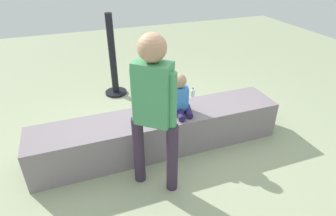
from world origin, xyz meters
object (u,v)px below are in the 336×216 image
Objects in this scene: water_bottle_far_side at (193,94)px; handbag_black_leather at (177,98)px; water_bottle_near_gift at (194,109)px; cake_box_white at (69,134)px; child_seated at (180,96)px; cake_plate at (164,118)px; gift_bag at (159,117)px; party_cup_red at (165,109)px; adult_standing at (154,104)px.

water_bottle_far_side is 0.65× the size of handbag_black_leather.
cake_box_white is at bearing 179.69° from water_bottle_near_gift.
child_seated is 2.16× the size of cake_plate.
gift_bag is 1.05× the size of cake_box_white.
gift_bag reaches higher than party_cup_red.
child_seated is 1.16m from handbag_black_leather.
cake_box_white is 0.96× the size of handbag_black_leather.
child_seated reaches higher than water_bottle_near_gift.
water_bottle_far_side is 2.19× the size of party_cup_red.
handbag_black_leather is at bearing 60.92° from cake_plate.
child_seated is at bearing -96.99° from party_cup_red.
handbag_black_leather is (1.66, 0.35, 0.06)m from cake_box_white.
handbag_black_leather is (0.46, 0.50, -0.03)m from gift_bag.
gift_bag is (0.39, 1.02, -0.81)m from adult_standing.
water_bottle_near_gift is (0.48, 0.60, -0.59)m from child_seated.
water_bottle_near_gift is at bearing -30.60° from party_cup_red.
water_bottle_far_side is at bearing 19.56° from party_cup_red.
gift_bag is at bearing 69.17° from adult_standing.
cake_box_white is at bearing 154.90° from child_seated.
gift_bag is 0.67m from handbag_black_leather.
adult_standing is 4.94× the size of cake_box_white.
water_bottle_near_gift is at bearing -70.62° from handbag_black_leather.
water_bottle_far_side is at bearing 11.70° from handbag_black_leather.
child_seated is 0.97m from water_bottle_near_gift.
cake_plate is 1.26m from handbag_black_leather.
child_seated reaches higher than handbag_black_leather.
water_bottle_far_side is at bearing 57.25° from child_seated.
gift_bag is at bearing 77.05° from cake_plate.
gift_bag is at bearing -143.75° from water_bottle_far_side.
child_seated is 0.30× the size of adult_standing.
water_bottle_far_side is at bearing 66.82° from water_bottle_near_gift.
cake_plate is 1.07m from water_bottle_near_gift.
gift_bag is 0.43m from party_cup_red.
child_seated is 2.35× the size of water_bottle_near_gift.
adult_standing reaches higher than gift_bag.
adult_standing is (-0.49, -0.55, 0.29)m from child_seated.
handbag_black_leather is (0.84, 1.51, -0.84)m from adult_standing.
party_cup_red is (0.21, 0.36, -0.11)m from gift_bag.
child_seated is 1.49× the size of cake_box_white.
cake_plate reaches higher than gift_bag.
adult_standing is 4.69× the size of gift_bag.
adult_standing is 1.93m from handbag_black_leather.
adult_standing is at bearing -119.27° from cake_plate.
adult_standing reaches higher than water_bottle_near_gift.
child_seated is 0.71m from gift_bag.
party_cup_red is 0.30× the size of handbag_black_leather.
child_seated is at bearing -128.42° from water_bottle_near_gift.
water_bottle_far_side is (0.66, 1.02, -0.58)m from child_seated.
cake_plate is at bearing -128.62° from water_bottle_far_side.
water_bottle_near_gift is (0.71, 0.69, -0.40)m from cake_plate.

